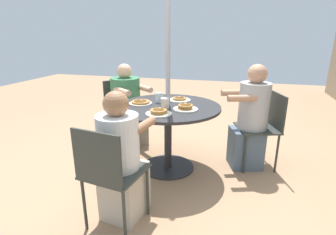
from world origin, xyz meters
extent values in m
plane|color=tan|center=(0.00, 0.00, 0.00)|extent=(12.00, 12.00, 0.00)
cylinder|color=#28282B|center=(0.00, 0.00, 0.01)|extent=(0.59, 0.59, 0.01)
cylinder|color=#28282B|center=(0.00, 0.00, 0.35)|extent=(0.08, 0.08, 0.71)
cylinder|color=#28282B|center=(0.00, 0.00, 0.72)|extent=(1.12, 1.12, 0.03)
cylinder|color=#ADADB2|center=(0.00, 0.00, 1.02)|extent=(0.05, 0.05, 2.04)
cylinder|color=#333833|center=(-0.09, 0.83, 0.22)|extent=(0.02, 0.02, 0.45)
cylinder|color=#333833|center=(-0.42, 0.72, 0.22)|extent=(0.02, 0.02, 0.45)
cylinder|color=#333833|center=(-0.20, 1.17, 0.22)|extent=(0.02, 0.02, 0.45)
cylinder|color=#333833|center=(-0.53, 1.06, 0.22)|extent=(0.02, 0.02, 0.45)
cube|color=#333833|center=(-0.31, 0.95, 0.46)|extent=(0.53, 0.53, 0.02)
cube|color=#333833|center=(-0.37, 1.14, 0.66)|extent=(0.38, 0.14, 0.39)
cube|color=slate|center=(-0.28, 0.84, 0.22)|extent=(0.40, 0.42, 0.45)
cylinder|color=#B2B2B2|center=(-0.29, 0.89, 0.71)|extent=(0.32, 0.32, 0.52)
sphere|color=tan|center=(-0.29, 0.89, 1.06)|extent=(0.21, 0.21, 0.21)
cylinder|color=tan|center=(-0.11, 0.76, 0.84)|extent=(0.16, 0.31, 0.07)
cylinder|color=tan|center=(-0.36, 0.68, 0.84)|extent=(0.16, 0.31, 0.07)
cylinder|color=#333833|center=(-0.64, -0.54, 0.22)|extent=(0.02, 0.02, 0.45)
cylinder|color=#333833|center=(-0.36, -0.76, 0.22)|extent=(0.02, 0.02, 0.45)
cylinder|color=#333833|center=(-0.85, -0.82, 0.22)|extent=(0.02, 0.02, 0.45)
cylinder|color=#333833|center=(-0.57, -1.04, 0.22)|extent=(0.02, 0.02, 0.45)
cube|color=#333833|center=(-0.61, -0.79, 0.46)|extent=(0.59, 0.59, 0.02)
cube|color=#333833|center=(-0.73, -0.95, 0.66)|extent=(0.33, 0.26, 0.39)
cube|color=gray|center=(-0.53, -0.70, 0.22)|extent=(0.54, 0.55, 0.45)
cylinder|color=#38754C|center=(-0.57, -0.74, 0.68)|extent=(0.39, 0.39, 0.46)
sphere|color=#DBA884|center=(-0.57, -0.74, 1.00)|extent=(0.19, 0.19, 0.19)
cylinder|color=#DBA884|center=(-0.57, -0.48, 0.79)|extent=(0.26, 0.31, 0.07)
cylinder|color=#DBA884|center=(-0.32, -0.67, 0.79)|extent=(0.26, 0.31, 0.07)
cylinder|color=#333833|center=(0.78, -0.30, 0.22)|extent=(0.02, 0.02, 0.45)
cylinder|color=#333833|center=(0.84, 0.05, 0.22)|extent=(0.02, 0.02, 0.45)
cylinder|color=#333833|center=(1.13, -0.36, 0.22)|extent=(0.02, 0.02, 0.45)
cylinder|color=#333833|center=(1.19, 0.00, 0.22)|extent=(0.02, 0.02, 0.45)
cube|color=#333833|center=(0.98, -0.15, 0.46)|extent=(0.48, 0.48, 0.02)
cube|color=#333833|center=(1.18, -0.18, 0.66)|extent=(0.08, 0.39, 0.39)
cube|color=beige|center=(0.88, -0.14, 0.22)|extent=(0.38, 0.35, 0.45)
cylinder|color=white|center=(0.93, -0.14, 0.67)|extent=(0.32, 0.32, 0.44)
sphere|color=#A3704C|center=(0.93, -0.14, 0.98)|extent=(0.19, 0.19, 0.19)
cylinder|color=#A3704C|center=(0.73, -0.24, 0.77)|extent=(0.30, 0.11, 0.07)
cylinder|color=#A3704C|center=(0.77, 0.01, 0.77)|extent=(0.30, 0.11, 0.07)
cylinder|color=silver|center=(0.02, -0.31, 0.74)|extent=(0.25, 0.25, 0.02)
cylinder|color=#AD7A3D|center=(0.02, -0.31, 0.75)|extent=(0.19, 0.19, 0.01)
cylinder|color=#AD7A3D|center=(0.02, -0.30, 0.76)|extent=(0.20, 0.20, 0.01)
ellipsoid|color=brown|center=(0.02, -0.31, 0.77)|extent=(0.15, 0.14, 0.00)
cube|color=#F4E084|center=(0.02, -0.30, 0.78)|extent=(0.02, 0.02, 0.01)
cylinder|color=silver|center=(0.12, 0.21, 0.74)|extent=(0.25, 0.25, 0.02)
cylinder|color=#AD7A3D|center=(0.12, 0.21, 0.75)|extent=(0.15, 0.15, 0.01)
cylinder|color=#AD7A3D|center=(0.11, 0.21, 0.76)|extent=(0.14, 0.14, 0.01)
cylinder|color=#AD7A3D|center=(0.11, 0.21, 0.77)|extent=(0.15, 0.15, 0.01)
cylinder|color=#AD7A3D|center=(0.12, 0.21, 0.79)|extent=(0.15, 0.15, 0.01)
ellipsoid|color=brown|center=(0.12, 0.21, 0.79)|extent=(0.12, 0.11, 0.00)
cube|color=#F4E084|center=(0.11, 0.21, 0.80)|extent=(0.02, 0.02, 0.01)
cylinder|color=silver|center=(-0.24, 0.07, 0.74)|extent=(0.25, 0.25, 0.02)
cylinder|color=#AD7A3D|center=(-0.24, 0.08, 0.75)|extent=(0.15, 0.15, 0.01)
cylinder|color=#AD7A3D|center=(-0.24, 0.07, 0.77)|extent=(0.15, 0.15, 0.01)
ellipsoid|color=brown|center=(-0.24, 0.07, 0.77)|extent=(0.12, 0.11, 0.00)
cube|color=#F4E084|center=(-0.24, 0.07, 0.78)|extent=(0.02, 0.02, 0.01)
cylinder|color=silver|center=(0.34, 0.00, 0.74)|extent=(0.25, 0.25, 0.02)
cylinder|color=#AD7A3D|center=(0.34, 0.00, 0.76)|extent=(0.16, 0.16, 0.01)
cylinder|color=#AD7A3D|center=(0.33, 0.00, 0.77)|extent=(0.16, 0.16, 0.01)
cylinder|color=#AD7A3D|center=(0.34, 0.00, 0.78)|extent=(0.16, 0.16, 0.01)
ellipsoid|color=brown|center=(0.34, 0.00, 0.79)|extent=(0.12, 0.11, 0.00)
cube|color=#F4E084|center=(0.33, 0.01, 0.79)|extent=(0.02, 0.02, 0.01)
cylinder|color=brown|center=(0.21, -0.45, 0.79)|extent=(0.07, 0.07, 0.11)
cylinder|color=brown|center=(0.21, -0.45, 0.86)|extent=(0.03, 0.03, 0.05)
torus|color=brown|center=(0.24, -0.45, 0.80)|extent=(0.05, 0.01, 0.05)
cylinder|color=beige|center=(0.12, 0.00, 0.79)|extent=(0.08, 0.08, 0.10)
cylinder|color=white|center=(0.12, 0.00, 0.84)|extent=(0.09, 0.09, 0.01)
cylinder|color=silver|center=(-0.11, -0.13, 0.79)|extent=(0.08, 0.08, 0.11)
camera|label=1|loc=(2.60, 0.70, 1.46)|focal=28.00mm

